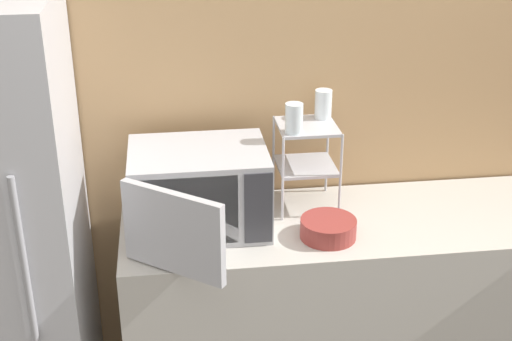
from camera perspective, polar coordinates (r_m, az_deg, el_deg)
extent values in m
cube|color=tan|center=(2.98, 8.17, 6.42)|extent=(8.00, 0.06, 2.60)
cube|color=#B7B2A8|center=(3.07, 8.89, -11.02)|extent=(1.98, 0.60, 0.88)
cube|color=#ADADB2|center=(2.69, -4.58, -1.42)|extent=(0.51, 0.38, 0.31)
cube|color=#B7B2A8|center=(2.52, -5.60, -3.34)|extent=(0.37, 0.01, 0.27)
cube|color=#333338|center=(2.53, 0.20, -3.07)|extent=(0.10, 0.01, 0.27)
cube|color=#ADADB2|center=(2.40, -6.67, -4.93)|extent=(0.33, 0.27, 0.30)
cylinder|color=#B2B2B7|center=(2.71, 2.16, -0.73)|extent=(0.01, 0.01, 0.35)
cylinder|color=#B2B2B7|center=(2.76, 6.78, -0.46)|extent=(0.01, 0.01, 0.35)
cylinder|color=#B2B2B7|center=(2.92, 1.41, 1.17)|extent=(0.01, 0.01, 0.35)
cylinder|color=#B2B2B7|center=(2.96, 5.72, 1.40)|extent=(0.01, 0.01, 0.35)
cube|color=#B2B2B7|center=(2.83, 4.02, 0.38)|extent=(0.23, 0.23, 0.01)
cube|color=#B2B2B7|center=(2.77, 4.12, 3.54)|extent=(0.23, 0.23, 0.01)
cylinder|color=silver|center=(2.67, 3.06, 4.19)|extent=(0.07, 0.07, 0.11)
cylinder|color=silver|center=(2.83, 5.41, 5.31)|extent=(0.07, 0.07, 0.11)
cylinder|color=maroon|center=(2.68, 5.77, -5.25)|extent=(0.12, 0.12, 0.01)
cylinder|color=maroon|center=(2.66, 5.80, -4.64)|extent=(0.21, 0.21, 0.07)
cylinder|color=#99999E|center=(2.44, -18.06, -7.10)|extent=(0.02, 0.02, 0.62)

